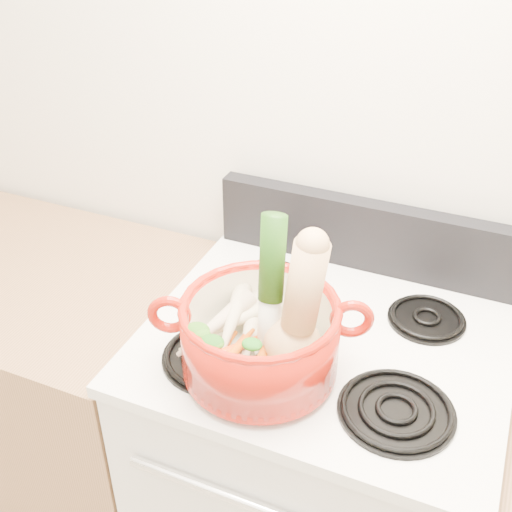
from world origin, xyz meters
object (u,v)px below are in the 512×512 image
at_px(squash, 294,304).
at_px(leek, 270,289).
at_px(dutch_oven, 260,337).
at_px(stove_body, 315,480).

xyz_separation_m(squash, leek, (-0.05, 0.00, 0.02)).
bearing_deg(squash, dutch_oven, 167.25).
relative_size(stove_body, squash, 3.27).
height_order(stove_body, squash, squash).
relative_size(stove_body, dutch_oven, 2.98).
bearing_deg(stove_body, dutch_oven, -118.73).
height_order(squash, leek, leek).
distance_m(stove_body, squash, 0.70).
bearing_deg(stove_body, squash, -99.27).
xyz_separation_m(dutch_oven, squash, (0.06, 0.01, 0.10)).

